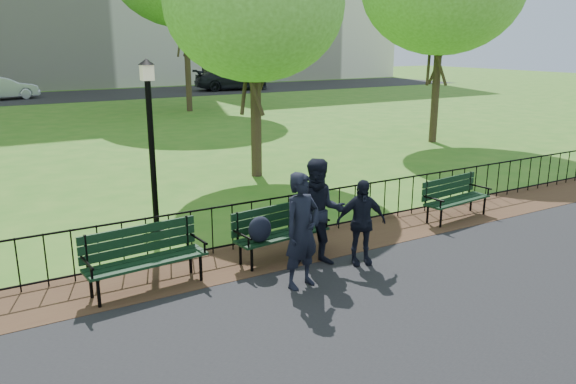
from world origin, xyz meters
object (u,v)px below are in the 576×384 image
person_mid (320,213)px  park_bench_main (271,227)px  tree_near_e (254,4)px  sedan_silver (0,88)px  lamppost (151,143)px  park_bench_left_a (143,251)px  sedan_dark (231,79)px  person_left (302,231)px  park_bench_right_a (454,193)px  person_right (361,222)px

person_mid → park_bench_main: bearing=162.5°
tree_near_e → sedan_silver: size_ratio=1.48×
tree_near_e → person_mid: bearing=-108.3°
lamppost → sedan_silver: bearing=90.9°
park_bench_left_a → sedan_dark: bearing=58.4°
tree_near_e → lamppost: bearing=-138.4°
sedan_dark → person_mid: bearing=165.0°
park_bench_main → person_left: size_ratio=1.00×
park_bench_main → sedan_silver: size_ratio=0.40×
park_bench_left_a → park_bench_right_a: (6.85, 0.11, -0.05)m
lamppost → park_bench_right_a: bearing=-19.4°
person_left → person_right: person_left is taller
park_bench_left_a → park_bench_right_a: 6.86m
park_bench_left_a → person_right: size_ratio=1.28×
person_left → sedan_dark: person_left is taller
sedan_dark → tree_near_e: bearing=164.0°
park_bench_left_a → tree_near_e: bearing=44.9°
tree_near_e → sedan_dark: bearing=66.6°
person_right → lamppost: bearing=148.6°
lamppost → person_mid: (1.97, -2.83, -0.94)m
park_bench_main → tree_near_e: 7.72m
person_right → sedan_dark: 36.06m
person_left → park_bench_main: bearing=73.6°
park_bench_right_a → person_right: bearing=-169.1°
lamppost → tree_near_e: (4.12, 3.67, 2.83)m
lamppost → park_bench_main: bearing=-59.5°
tree_near_e → sedan_silver: (-4.64, 27.50, -3.95)m
lamppost → person_left: size_ratio=1.88×
lamppost → person_right: bearing=-50.1°
park_bench_right_a → lamppost: 6.45m
person_mid → sedan_silver: bearing=118.2°
person_left → sedan_silver: 34.64m
park_bench_right_a → sedan_silver: (-6.47, 33.27, 0.20)m
lamppost → person_mid: 3.57m
park_bench_main → person_right: bearing=-40.5°
sedan_silver → park_bench_main: bearing=167.5°
person_left → sedan_silver: (-1.76, 34.59, -0.16)m
person_mid → park_bench_right_a: bearing=34.4°
sedan_silver → person_mid: bearing=168.5°
person_right → park_bench_left_a: bearing=-176.1°
park_bench_main → person_mid: bearing=-47.9°
person_right → person_mid: bearing=173.4°
sedan_silver → person_right: bearing=169.5°
person_left → person_mid: person_mid is taller
park_bench_right_a → park_bench_main: bearing=175.7°
tree_near_e → person_mid: 7.81m
sedan_dark → park_bench_main: bearing=163.7°
park_bench_right_a → park_bench_left_a: bearing=174.5°
person_mid → person_right: 0.74m
person_right → person_left: bearing=-149.5°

